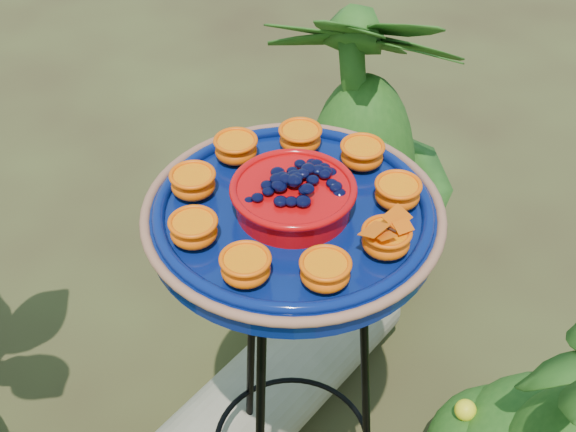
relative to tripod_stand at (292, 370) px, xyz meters
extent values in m
torus|color=black|center=(0.00, 0.00, 0.32)|extent=(0.25, 0.25, 0.02)
cylinder|color=black|center=(0.00, 0.14, -0.10)|extent=(0.02, 0.08, 0.84)
cylinder|color=black|center=(0.12, -0.07, -0.10)|extent=(0.08, 0.06, 0.84)
cylinder|color=#071654|center=(0.00, 0.00, 0.35)|extent=(0.44, 0.44, 0.04)
torus|color=#906341|center=(0.00, 0.00, 0.37)|extent=(0.45, 0.45, 0.02)
torus|color=#071654|center=(0.00, 0.00, 0.37)|extent=(0.41, 0.41, 0.02)
cylinder|color=#BC0708|center=(0.00, 0.00, 0.39)|extent=(0.17, 0.17, 0.04)
torus|color=#BC0708|center=(0.00, 0.00, 0.41)|extent=(0.18, 0.18, 0.01)
ellipsoid|color=black|center=(0.00, 0.00, 0.42)|extent=(0.15, 0.15, 0.03)
ellipsoid|color=#FF4102|center=(0.15, 0.02, 0.39)|extent=(0.07, 0.07, 0.03)
cylinder|color=#FF9705|center=(0.15, 0.02, 0.41)|extent=(0.06, 0.06, 0.01)
ellipsoid|color=#FF4102|center=(0.10, 0.11, 0.39)|extent=(0.07, 0.07, 0.03)
cylinder|color=#FF9705|center=(0.10, 0.11, 0.41)|extent=(0.06, 0.06, 0.01)
ellipsoid|color=#FF4102|center=(0.01, 0.15, 0.39)|extent=(0.07, 0.07, 0.03)
cylinder|color=#FF9705|center=(0.01, 0.15, 0.41)|extent=(0.06, 0.06, 0.01)
ellipsoid|color=#FF4102|center=(-0.09, 0.12, 0.39)|extent=(0.07, 0.07, 0.03)
cylinder|color=#FF9705|center=(-0.09, 0.12, 0.41)|extent=(0.06, 0.06, 0.01)
ellipsoid|color=#FF4102|center=(-0.15, 0.03, 0.39)|extent=(0.07, 0.07, 0.03)
cylinder|color=#FF9705|center=(-0.15, 0.03, 0.41)|extent=(0.06, 0.06, 0.01)
ellipsoid|color=#FF4102|center=(-0.14, -0.07, 0.39)|extent=(0.07, 0.07, 0.03)
cylinder|color=#FF9705|center=(-0.14, -0.07, 0.41)|extent=(0.06, 0.06, 0.01)
ellipsoid|color=#FF4102|center=(-0.06, -0.14, 0.39)|extent=(0.07, 0.07, 0.03)
cylinder|color=#FF9705|center=(-0.06, -0.14, 0.41)|extent=(0.06, 0.06, 0.01)
ellipsoid|color=#FF4102|center=(0.05, -0.15, 0.39)|extent=(0.07, 0.07, 0.03)
cylinder|color=#FF9705|center=(0.05, -0.15, 0.41)|extent=(0.06, 0.06, 0.01)
ellipsoid|color=#FF4102|center=(0.13, -0.08, 0.39)|extent=(0.07, 0.07, 0.03)
cylinder|color=#FF9705|center=(0.13, -0.08, 0.41)|extent=(0.06, 0.06, 0.01)
cylinder|color=black|center=(0.05, -0.15, 0.42)|extent=(0.01, 0.03, 0.00)
cube|color=#FF6005|center=(0.03, -0.14, 0.42)|extent=(0.04, 0.03, 0.01)
cube|color=#FF6005|center=(0.07, -0.14, 0.42)|extent=(0.04, 0.03, 0.01)
cylinder|color=gray|center=(0.17, 0.25, -0.40)|extent=(0.71, 0.39, 0.23)
imported|color=#1F4D14|center=(0.61, 0.50, -0.08)|extent=(0.69, 0.69, 0.87)
camera|label=1|loc=(-0.55, -0.70, 1.14)|focal=50.00mm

